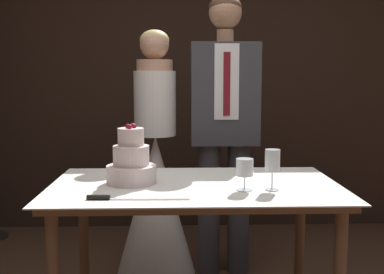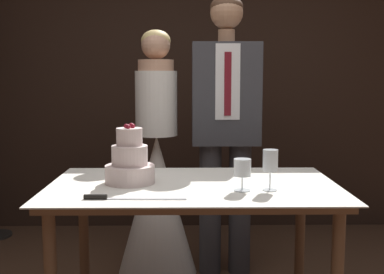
{
  "view_description": "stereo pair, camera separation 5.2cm",
  "coord_description": "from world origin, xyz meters",
  "px_view_note": "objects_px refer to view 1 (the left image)",
  "views": [
    {
      "loc": [
        -0.1,
        -2.06,
        1.35
      ],
      "look_at": [
        -0.01,
        0.7,
        1.0
      ],
      "focal_mm": 45.0,
      "sensor_mm": 36.0,
      "label": 1
    },
    {
      "loc": [
        -0.05,
        -2.06,
        1.35
      ],
      "look_at": [
        -0.01,
        0.7,
        1.0
      ],
      "focal_mm": 45.0,
      "sensor_mm": 36.0,
      "label": 2
    }
  ],
  "objects_px": {
    "cake_table": "(195,203)",
    "tiered_cake": "(131,163)",
    "wine_glass_middle": "(245,168)",
    "bride": "(156,187)",
    "wine_glass_near": "(272,162)",
    "groom": "(224,119)",
    "cake_knife": "(118,198)"
  },
  "relations": [
    {
      "from": "cake_table",
      "to": "groom",
      "type": "bearing_deg",
      "value": 75.29
    },
    {
      "from": "wine_glass_middle",
      "to": "groom",
      "type": "xyz_separation_m",
      "value": [
        0.01,
        1.03,
        0.14
      ]
    },
    {
      "from": "cake_knife",
      "to": "bride",
      "type": "xyz_separation_m",
      "value": [
        0.11,
        1.18,
        -0.23
      ]
    },
    {
      "from": "cake_knife",
      "to": "wine_glass_near",
      "type": "relative_size",
      "value": 2.31
    },
    {
      "from": "tiered_cake",
      "to": "groom",
      "type": "relative_size",
      "value": 0.16
    },
    {
      "from": "cake_table",
      "to": "bride",
      "type": "bearing_deg",
      "value": 104.7
    },
    {
      "from": "cake_knife",
      "to": "wine_glass_middle",
      "type": "relative_size",
      "value": 2.96
    },
    {
      "from": "wine_glass_near",
      "to": "wine_glass_middle",
      "type": "distance_m",
      "value": 0.13
    },
    {
      "from": "cake_knife",
      "to": "wine_glass_middle",
      "type": "bearing_deg",
      "value": 16.37
    },
    {
      "from": "wine_glass_middle",
      "to": "bride",
      "type": "height_order",
      "value": "bride"
    },
    {
      "from": "cake_table",
      "to": "tiered_cake",
      "type": "xyz_separation_m",
      "value": [
        -0.31,
        0.03,
        0.2
      ]
    },
    {
      "from": "cake_table",
      "to": "groom",
      "type": "xyz_separation_m",
      "value": [
        0.23,
        0.89,
        0.34
      ]
    },
    {
      "from": "tiered_cake",
      "to": "wine_glass_middle",
      "type": "bearing_deg",
      "value": -17.88
    },
    {
      "from": "bride",
      "to": "groom",
      "type": "height_order",
      "value": "groom"
    },
    {
      "from": "cake_knife",
      "to": "groom",
      "type": "distance_m",
      "value": 1.33
    },
    {
      "from": "cake_table",
      "to": "wine_glass_near",
      "type": "distance_m",
      "value": 0.44
    },
    {
      "from": "wine_glass_middle",
      "to": "bride",
      "type": "xyz_separation_m",
      "value": [
        -0.46,
        1.03,
        -0.33
      ]
    },
    {
      "from": "tiered_cake",
      "to": "cake_knife",
      "type": "height_order",
      "value": "tiered_cake"
    },
    {
      "from": "wine_glass_near",
      "to": "groom",
      "type": "height_order",
      "value": "groom"
    },
    {
      "from": "wine_glass_near",
      "to": "cake_table",
      "type": "bearing_deg",
      "value": 158.26
    },
    {
      "from": "tiered_cake",
      "to": "groom",
      "type": "distance_m",
      "value": 1.03
    },
    {
      "from": "groom",
      "to": "wine_glass_middle",
      "type": "bearing_deg",
      "value": -90.47
    },
    {
      "from": "wine_glass_near",
      "to": "wine_glass_middle",
      "type": "xyz_separation_m",
      "value": [
        -0.13,
        -0.0,
        -0.03
      ]
    },
    {
      "from": "tiered_cake",
      "to": "wine_glass_near",
      "type": "height_order",
      "value": "tiered_cake"
    },
    {
      "from": "tiered_cake",
      "to": "wine_glass_middle",
      "type": "height_order",
      "value": "tiered_cake"
    },
    {
      "from": "bride",
      "to": "groom",
      "type": "xyz_separation_m",
      "value": [
        0.47,
        -0.0,
        0.46
      ]
    },
    {
      "from": "cake_knife",
      "to": "groom",
      "type": "bearing_deg",
      "value": 65.65
    },
    {
      "from": "cake_table",
      "to": "tiered_cake",
      "type": "height_order",
      "value": "tiered_cake"
    },
    {
      "from": "cake_table",
      "to": "wine_glass_middle",
      "type": "distance_m",
      "value": 0.33
    },
    {
      "from": "cake_knife",
      "to": "bride",
      "type": "relative_size",
      "value": 0.27
    },
    {
      "from": "cake_table",
      "to": "cake_knife",
      "type": "height_order",
      "value": "cake_knife"
    },
    {
      "from": "wine_glass_middle",
      "to": "cake_knife",
      "type": "bearing_deg",
      "value": -165.23
    }
  ]
}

